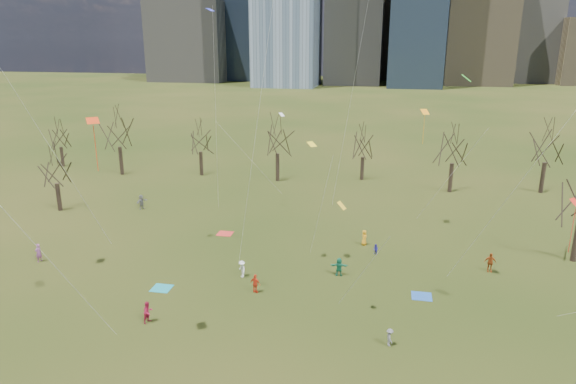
% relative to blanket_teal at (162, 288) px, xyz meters
% --- Properties ---
extents(ground, '(500.00, 500.00, 0.00)m').
position_rel_blanket_teal_xyz_m(ground, '(9.45, -5.47, -0.01)').
color(ground, black).
rests_on(ground, ground).
extents(bare_tree_row, '(113.04, 29.80, 9.50)m').
position_rel_blanket_teal_xyz_m(bare_tree_row, '(9.37, 31.76, 6.10)').
color(bare_tree_row, black).
rests_on(bare_tree_row, ground).
extents(blanket_teal, '(1.60, 1.50, 0.03)m').
position_rel_blanket_teal_xyz_m(blanket_teal, '(0.00, 0.00, 0.00)').
color(blanket_teal, teal).
rests_on(blanket_teal, ground).
extents(blanket_navy, '(1.60, 1.50, 0.03)m').
position_rel_blanket_teal_xyz_m(blanket_navy, '(21.19, 2.73, 0.00)').
color(blanket_navy, '#2353A6').
rests_on(blanket_navy, ground).
extents(blanket_crimson, '(1.60, 1.50, 0.03)m').
position_rel_blanket_teal_xyz_m(blanket_crimson, '(1.38, 12.90, 0.00)').
color(blanket_crimson, red).
rests_on(blanket_crimson, ground).
extents(person_2, '(0.88, 0.98, 1.66)m').
position_rel_blanket_teal_xyz_m(person_2, '(1.31, -5.12, 0.81)').
color(person_2, '#A11739').
rests_on(person_2, ground).
extents(person_3, '(0.69, 0.92, 1.27)m').
position_rel_blanket_teal_xyz_m(person_3, '(18.65, -4.78, 0.62)').
color(person_3, slate).
rests_on(person_3, ground).
extents(person_4, '(1.03, 0.70, 1.62)m').
position_rel_blanket_teal_xyz_m(person_4, '(7.87, 0.78, 0.80)').
color(person_4, red).
rests_on(person_4, ground).
extents(person_5, '(1.58, 0.62, 1.66)m').
position_rel_blanket_teal_xyz_m(person_5, '(14.25, 5.26, 0.81)').
color(person_5, '#1A7857').
rests_on(person_5, ground).
extents(person_7, '(0.57, 0.73, 1.77)m').
position_rel_blanket_teal_xyz_m(person_7, '(-13.42, 2.83, 0.87)').
color(person_7, '#984C90').
rests_on(person_7, ground).
extents(person_8, '(0.65, 0.65, 1.06)m').
position_rel_blanket_teal_xyz_m(person_8, '(17.27, 10.40, 0.52)').
color(person_8, '#2825A0').
rests_on(person_8, ground).
extents(person_9, '(1.05, 1.12, 1.52)m').
position_rel_blanket_teal_xyz_m(person_9, '(5.99, 3.35, 0.74)').
color(person_9, white).
rests_on(person_9, ground).
extents(person_10, '(1.06, 0.46, 1.79)m').
position_rel_blanket_teal_xyz_m(person_10, '(27.34, 8.60, 0.88)').
color(person_10, '#AE4A18').
rests_on(person_10, ground).
extents(person_11, '(1.08, 1.74, 1.80)m').
position_rel_blanket_teal_xyz_m(person_11, '(-11.07, 18.87, 0.88)').
color(person_11, slate).
rests_on(person_11, ground).
extents(person_12, '(0.62, 0.84, 1.58)m').
position_rel_blanket_teal_xyz_m(person_12, '(16.05, 12.63, 0.78)').
color(person_12, orange).
rests_on(person_12, ground).
extents(kites_airborne, '(60.57, 40.67, 36.13)m').
position_rel_blanket_teal_xyz_m(kites_airborne, '(14.01, 5.82, 12.92)').
color(kites_airborne, '#EB3F13').
rests_on(kites_airborne, ground).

